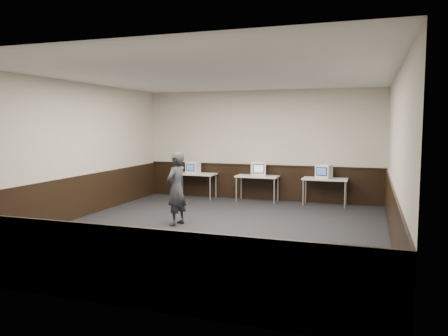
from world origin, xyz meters
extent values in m
plane|color=black|center=(0.00, 0.00, 0.00)|extent=(8.00, 8.00, 0.00)
plane|color=white|center=(0.00, 0.00, 3.20)|extent=(8.00, 8.00, 0.00)
plane|color=beige|center=(0.00, 4.00, 1.60)|extent=(7.00, 0.00, 7.00)
plane|color=beige|center=(0.00, -4.00, 1.60)|extent=(7.00, 0.00, 7.00)
plane|color=beige|center=(-3.50, 0.00, 1.60)|extent=(0.00, 8.00, 8.00)
plane|color=beige|center=(3.50, 0.00, 1.60)|extent=(0.00, 8.00, 8.00)
cube|color=black|center=(0.00, 3.98, 0.50)|extent=(6.98, 0.04, 1.00)
cube|color=black|center=(0.00, -3.98, 0.50)|extent=(6.98, 0.04, 1.00)
cube|color=black|center=(-3.48, 0.00, 0.50)|extent=(0.04, 7.98, 1.00)
cube|color=black|center=(3.48, 0.00, 0.50)|extent=(0.04, 7.98, 1.00)
cube|color=black|center=(0.00, 3.96, 1.02)|extent=(6.98, 0.06, 0.04)
cube|color=silver|center=(-1.90, 3.60, 0.73)|extent=(1.20, 0.60, 0.04)
cylinder|color=#999999|center=(-2.45, 3.35, 0.35)|extent=(0.04, 0.04, 0.71)
cylinder|color=#999999|center=(-1.35, 3.35, 0.35)|extent=(0.04, 0.04, 0.71)
cylinder|color=#999999|center=(-2.45, 3.85, 0.35)|extent=(0.04, 0.04, 0.71)
cylinder|color=#999999|center=(-1.35, 3.85, 0.35)|extent=(0.04, 0.04, 0.71)
cube|color=silver|center=(0.00, 3.60, 0.73)|extent=(1.20, 0.60, 0.04)
cylinder|color=#999999|center=(-0.55, 3.35, 0.35)|extent=(0.04, 0.04, 0.71)
cylinder|color=#999999|center=(0.55, 3.35, 0.35)|extent=(0.04, 0.04, 0.71)
cylinder|color=#999999|center=(-0.55, 3.85, 0.35)|extent=(0.04, 0.04, 0.71)
cylinder|color=#999999|center=(0.55, 3.85, 0.35)|extent=(0.04, 0.04, 0.71)
cube|color=silver|center=(1.90, 3.60, 0.73)|extent=(1.20, 0.60, 0.04)
cylinder|color=#999999|center=(1.35, 3.35, 0.35)|extent=(0.04, 0.04, 0.71)
cylinder|color=#999999|center=(2.45, 3.35, 0.35)|extent=(0.04, 0.04, 0.71)
cylinder|color=#999999|center=(1.35, 3.85, 0.35)|extent=(0.04, 0.04, 0.71)
cylinder|color=#999999|center=(2.45, 3.85, 0.35)|extent=(0.04, 0.04, 0.71)
cube|color=white|center=(-1.97, 3.56, 0.93)|extent=(0.37, 0.39, 0.35)
cube|color=black|center=(-1.98, 3.37, 0.94)|extent=(0.27, 0.03, 0.21)
cube|color=#385AA6|center=(-1.98, 3.36, 0.94)|extent=(0.23, 0.02, 0.18)
cube|color=white|center=(0.03, 3.57, 0.96)|extent=(0.53, 0.54, 0.41)
cube|color=black|center=(0.10, 3.36, 0.98)|extent=(0.30, 0.11, 0.25)
cube|color=#ADBDA6|center=(0.10, 3.35, 0.98)|extent=(0.26, 0.09, 0.21)
cube|color=white|center=(1.87, 3.55, 0.94)|extent=(0.46, 0.47, 0.38)
cube|color=black|center=(1.83, 3.35, 0.96)|extent=(0.28, 0.08, 0.23)
cube|color=#3D5BB5|center=(1.83, 3.34, 0.96)|extent=(0.24, 0.06, 0.19)
imported|color=#27282C|center=(-0.97, 0.20, 0.81)|extent=(0.49, 0.65, 1.61)
camera|label=1|loc=(3.05, -8.45, 2.21)|focal=35.00mm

